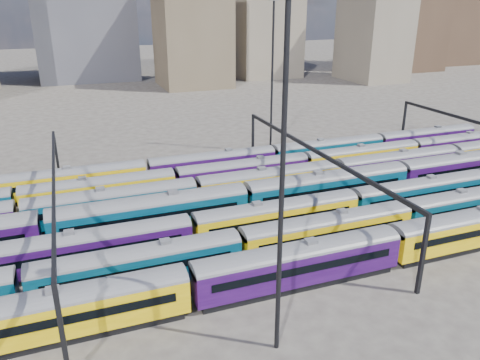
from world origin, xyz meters
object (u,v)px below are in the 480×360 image
object	(u,v)px
rake_1	(405,214)
mast_2	(282,177)
rake_2	(192,228)
rake_0	(189,282)

from	to	relation	value
rake_1	mast_2	world-z (taller)	mast_2
rake_1	rake_2	size ratio (longest dim) A/B	1.00
mast_2	rake_2	bearing A→B (deg)	96.88
rake_0	mast_2	world-z (taller)	mast_2
rake_0	rake_1	bearing A→B (deg)	10.79
rake_1	mast_2	xyz separation A→B (m)	(-21.28, -12.00, 11.42)
rake_0	rake_2	bearing A→B (deg)	73.84
rake_0	rake_2	xyz separation A→B (m)	(2.90, 10.00, -0.12)
rake_1	rake_2	bearing A→B (deg)	167.91
rake_2	rake_1	bearing A→B (deg)	-12.09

